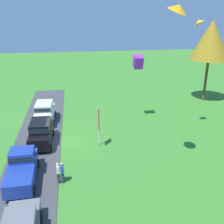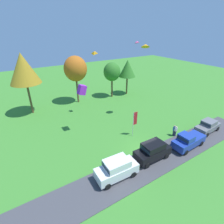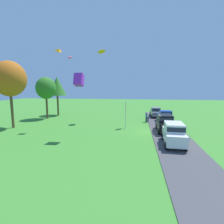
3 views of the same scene
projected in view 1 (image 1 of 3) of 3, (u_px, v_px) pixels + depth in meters
ground_plane at (62, 142)px, 25.27m from camera, size 120.00×120.00×0.00m
pavement_strip at (38, 144)px, 24.94m from camera, size 36.00×4.40×0.06m
car_suv_far_end at (45, 112)px, 29.34m from camera, size 4.68×2.21×2.28m
car_suv_by_flagpole at (41, 132)px, 24.48m from camera, size 4.63×2.10×2.28m
car_pickup_mid_row at (22, 167)px, 19.25m from camera, size 5.06×2.17×2.14m
person_on_lawn at (58, 173)px, 18.99m from camera, size 0.36×0.24×1.71m
person_watching_sky at (62, 173)px, 19.03m from camera, size 0.36×0.24×1.71m
tree_lone_near at (211, 40)px, 34.15m from camera, size 5.17×5.17×10.91m
flag_banner at (99, 122)px, 23.48m from camera, size 0.71×0.08×4.01m
kite_delta_trailing_tail at (178, 8)px, 16.00m from camera, size 1.87×1.88×0.90m
kite_box_near_flag at (138, 62)px, 27.90m from camera, size 1.28×0.95×1.53m
kite_diamond_low_drifter at (198, 22)px, 23.09m from camera, size 1.12×1.12×0.65m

